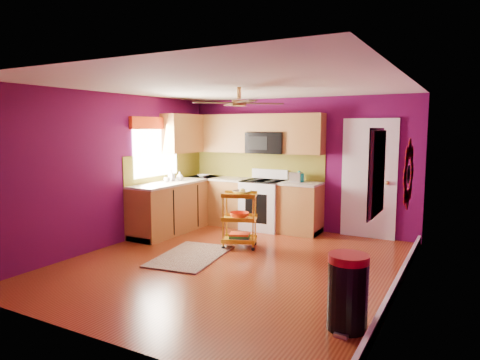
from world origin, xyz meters
The scene contains 18 objects.
ground centered at (0.00, 0.00, 0.00)m, with size 5.00×5.00×0.00m, color maroon.
room_envelope centered at (0.03, 0.00, 1.63)m, with size 4.54×5.04×2.52m.
lower_cabinets centered at (-1.35, 1.82, 0.43)m, with size 2.81×2.31×0.94m.
electric_range centered at (-0.55, 2.17, 0.48)m, with size 0.76×0.66×1.13m.
upper_cabinetry centered at (-1.24, 2.17, 1.80)m, with size 2.80×2.30×1.26m.
left_window centered at (-2.22, 1.05, 1.74)m, with size 0.08×1.35×1.08m.
panel_door centered at (1.35, 2.47, 1.02)m, with size 0.95×0.11×2.15m.
right_wall_art centered at (2.23, -0.34, 1.44)m, with size 0.04×2.74×1.04m.
ceiling_fan centered at (0.00, 0.20, 2.29)m, with size 1.01×1.01×0.26m.
shag_rug centered at (-0.72, -0.01, 0.01)m, with size 0.87×1.41×0.02m, color black.
rolling_cart centered at (-0.32, 0.81, 0.50)m, with size 0.64×0.56×0.97m.
trash_can centered at (1.96, -1.19, 0.37)m, with size 0.41×0.44×0.74m.
teal_kettle centered at (0.13, 2.27, 1.02)m, with size 0.18×0.18×0.21m.
toaster centered at (0.07, 2.24, 1.03)m, with size 0.22×0.15×0.18m, color beige.
soap_bottle_a centered at (-2.02, 1.23, 1.05)m, with size 0.10×0.10×0.21m, color #EA3F72.
soap_bottle_b centered at (-1.93, 1.37, 1.03)m, with size 0.13×0.13×0.17m, color white.
counter_dish centered at (-1.86, 2.07, 0.97)m, with size 0.23×0.23×0.06m, color white.
counter_cup centered at (-2.01, 1.07, 0.98)m, with size 0.11×0.11×0.09m, color white.
Camera 1 is at (2.94, -5.13, 1.93)m, focal length 32.00 mm.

